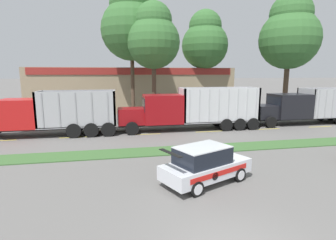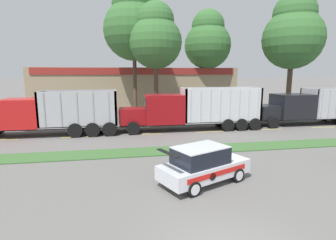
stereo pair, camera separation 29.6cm
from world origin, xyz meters
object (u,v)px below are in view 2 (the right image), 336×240
at_px(dump_truck_far_right, 303,108).
at_px(rally_car, 203,164).
at_px(dump_truck_lead, 180,111).
at_px(dump_truck_trail, 40,116).

relative_size(dump_truck_far_right, rally_car, 2.54).
bearing_deg(rally_car, dump_truck_lead, 82.66).
height_order(dump_truck_lead, rally_car, dump_truck_lead).
distance_m(dump_truck_trail, rally_car, 14.75).
height_order(dump_truck_lead, dump_truck_trail, dump_truck_lead).
xyz_separation_m(dump_truck_lead, rally_car, (-1.43, -11.09, -0.79)).
relative_size(dump_truck_trail, rally_car, 2.35).
xyz_separation_m(dump_truck_lead, dump_truck_trail, (-11.23, -0.10, -0.07)).
bearing_deg(dump_truck_trail, dump_truck_lead, 0.51).
height_order(dump_truck_trail, dump_truck_far_right, dump_truck_trail).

